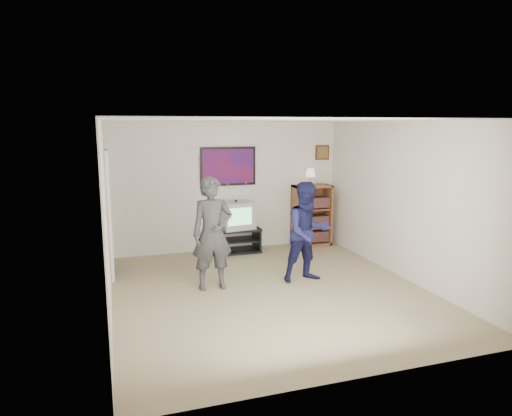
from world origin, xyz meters
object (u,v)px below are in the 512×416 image
person_short (308,232)px  crt_television (236,215)px  bookshelf (312,215)px  media_stand (235,240)px  person_tall (212,234)px

person_short → crt_television: bearing=104.4°
bookshelf → media_stand: bearing=-178.2°
crt_television → person_short: size_ratio=0.39×
crt_television → media_stand: bearing=172.1°
bookshelf → crt_television: bearing=-178.2°
media_stand → person_short: 2.13m
bookshelf → person_tall: bearing=-142.8°
bookshelf → person_tall: person_tall is taller
media_stand → bookshelf: bearing=1.6°
media_stand → crt_television: crt_television is taller
media_stand → bookshelf: (1.63, 0.05, 0.38)m
person_tall → bookshelf: bearing=36.2°
bookshelf → person_tall: 3.12m
bookshelf → person_short: (-0.98, -2.00, 0.17)m
person_tall → person_short: person_tall is taller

